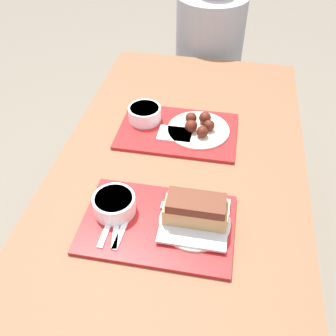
{
  "coord_description": "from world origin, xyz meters",
  "views": [
    {
      "loc": [
        0.13,
        -0.84,
        1.62
      ],
      "look_at": [
        -0.03,
        0.01,
        0.81
      ],
      "focal_mm": 40.0,
      "sensor_mm": 36.0,
      "label": 1
    }
  ],
  "objects_px": {
    "tray_near": "(158,224)",
    "tray_far": "(178,131)",
    "person_seated_across": "(210,42)",
    "brisket_sandwich_plate": "(195,214)",
    "bowl_coleslaw_near": "(114,204)",
    "wings_plate_far": "(199,127)",
    "bowl_coleslaw_far": "(145,113)"
  },
  "relations": [
    {
      "from": "bowl_coleslaw_near",
      "to": "brisket_sandwich_plate",
      "type": "distance_m",
      "value": 0.24
    },
    {
      "from": "brisket_sandwich_plate",
      "to": "person_seated_across",
      "type": "distance_m",
      "value": 1.25
    },
    {
      "from": "tray_far",
      "to": "wings_plate_far",
      "type": "xyz_separation_m",
      "value": [
        0.08,
        0.01,
        0.02
      ]
    },
    {
      "from": "tray_near",
      "to": "person_seated_across",
      "type": "bearing_deg",
      "value": 88.93
    },
    {
      "from": "brisket_sandwich_plate",
      "to": "tray_near",
      "type": "bearing_deg",
      "value": -169.38
    },
    {
      "from": "tray_near",
      "to": "bowl_coleslaw_far",
      "type": "height_order",
      "value": "bowl_coleslaw_far"
    },
    {
      "from": "bowl_coleslaw_near",
      "to": "person_seated_across",
      "type": "relative_size",
      "value": 0.18
    },
    {
      "from": "tray_far",
      "to": "bowl_coleslaw_far",
      "type": "height_order",
      "value": "bowl_coleslaw_far"
    },
    {
      "from": "tray_far",
      "to": "person_seated_across",
      "type": "distance_m",
      "value": 0.83
    },
    {
      "from": "brisket_sandwich_plate",
      "to": "bowl_coleslaw_far",
      "type": "distance_m",
      "value": 0.53
    },
    {
      "from": "tray_far",
      "to": "bowl_coleslaw_near",
      "type": "distance_m",
      "value": 0.44
    },
    {
      "from": "person_seated_across",
      "to": "wings_plate_far",
      "type": "bearing_deg",
      "value": -87.4
    },
    {
      "from": "bowl_coleslaw_far",
      "to": "tray_near",
      "type": "bearing_deg",
      "value": -72.76
    },
    {
      "from": "tray_near",
      "to": "brisket_sandwich_plate",
      "type": "distance_m",
      "value": 0.11
    },
    {
      "from": "wings_plate_far",
      "to": "bowl_coleslaw_far",
      "type": "bearing_deg",
      "value": 172.23
    },
    {
      "from": "bowl_coleslaw_far",
      "to": "person_seated_across",
      "type": "height_order",
      "value": "person_seated_across"
    },
    {
      "from": "brisket_sandwich_plate",
      "to": "wings_plate_far",
      "type": "relative_size",
      "value": 0.89
    },
    {
      "from": "brisket_sandwich_plate",
      "to": "person_seated_across",
      "type": "xyz_separation_m",
      "value": [
        -0.08,
        1.25,
        -0.07
      ]
    },
    {
      "from": "wings_plate_far",
      "to": "tray_far",
      "type": "bearing_deg",
      "value": -172.13
    },
    {
      "from": "bowl_coleslaw_near",
      "to": "bowl_coleslaw_far",
      "type": "xyz_separation_m",
      "value": [
        -0.02,
        0.46,
        0.0
      ]
    },
    {
      "from": "bowl_coleslaw_near",
      "to": "wings_plate_far",
      "type": "distance_m",
      "value": 0.47
    },
    {
      "from": "wings_plate_far",
      "to": "person_seated_across",
      "type": "distance_m",
      "value": 0.82
    },
    {
      "from": "tray_far",
      "to": "wings_plate_far",
      "type": "bearing_deg",
      "value": 7.87
    },
    {
      "from": "tray_far",
      "to": "person_seated_across",
      "type": "xyz_separation_m",
      "value": [
        0.04,
        0.83,
        -0.02
      ]
    },
    {
      "from": "person_seated_across",
      "to": "brisket_sandwich_plate",
      "type": "bearing_deg",
      "value": -86.36
    },
    {
      "from": "person_seated_across",
      "to": "bowl_coleslaw_near",
      "type": "bearing_deg",
      "value": -97.14
    },
    {
      "from": "tray_near",
      "to": "wings_plate_far",
      "type": "distance_m",
      "value": 0.46
    },
    {
      "from": "tray_near",
      "to": "brisket_sandwich_plate",
      "type": "xyz_separation_m",
      "value": [
        0.1,
        0.02,
        0.04
      ]
    },
    {
      "from": "tray_near",
      "to": "tray_far",
      "type": "relative_size",
      "value": 1.0
    },
    {
      "from": "bowl_coleslaw_near",
      "to": "wings_plate_far",
      "type": "relative_size",
      "value": 0.54
    },
    {
      "from": "bowl_coleslaw_near",
      "to": "brisket_sandwich_plate",
      "type": "height_order",
      "value": "brisket_sandwich_plate"
    },
    {
      "from": "person_seated_across",
      "to": "tray_far",
      "type": "bearing_deg",
      "value": -92.72
    }
  ]
}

